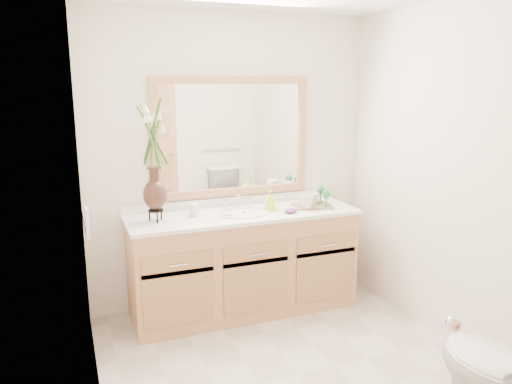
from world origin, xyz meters
name	(u,v)px	position (x,y,z in m)	size (l,w,h in m)	color
floor	(298,375)	(0.00, 0.00, 0.00)	(2.60, 2.60, 0.00)	beige
wall_back	(232,161)	(0.00, 1.30, 1.20)	(2.40, 0.02, 2.40)	white
wall_front	(464,267)	(0.00, -1.30, 1.20)	(2.40, 0.02, 2.40)	white
wall_left	(89,212)	(-1.20, 0.00, 1.20)	(0.02, 2.60, 2.40)	white
wall_right	(460,179)	(1.20, 0.00, 1.20)	(0.02, 2.60, 2.40)	white
vanity	(244,264)	(0.00, 1.01, 0.40)	(1.80, 0.55, 0.80)	tan
counter	(243,215)	(0.00, 1.01, 0.82)	(1.84, 0.57, 0.03)	white
sink	(244,220)	(0.00, 1.00, 0.78)	(0.38, 0.34, 0.23)	white
mirror	(232,137)	(0.00, 1.28, 1.41)	(1.32, 0.04, 0.97)	white
switch_plate	(87,216)	(-1.19, 0.76, 0.98)	(0.02, 0.12, 0.12)	white
door	(388,332)	(-0.30, -1.29, 1.00)	(0.80, 0.03, 2.00)	tan
toilet	(501,378)	(0.70, -0.92, 0.37)	(0.42, 0.75, 0.74)	white
flower_vase	(153,144)	(-0.69, 1.02, 1.40)	(0.21, 0.21, 0.85)	black
tumbler	(194,210)	(-0.39, 1.06, 0.88)	(0.08, 0.08, 0.10)	beige
soap_dish	(228,216)	(-0.16, 0.93, 0.84)	(0.09, 0.09, 0.03)	beige
soap_bottle	(270,201)	(0.23, 1.02, 0.90)	(0.07, 0.07, 0.15)	#B5EB37
purple_dish	(291,211)	(0.34, 0.87, 0.85)	(0.10, 0.08, 0.04)	#5E236B
tray	(312,206)	(0.60, 0.98, 0.84)	(0.32, 0.21, 0.02)	brown
mug_left	(307,201)	(0.51, 0.92, 0.90)	(0.11, 0.10, 0.11)	beige
mug_right	(313,198)	(0.62, 1.01, 0.90)	(0.10, 0.10, 0.10)	beige
goblet_front	(326,195)	(0.69, 0.91, 0.94)	(0.06, 0.06, 0.14)	#277639
goblet_back	(321,190)	(0.71, 1.06, 0.95)	(0.07, 0.07, 0.15)	#277639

